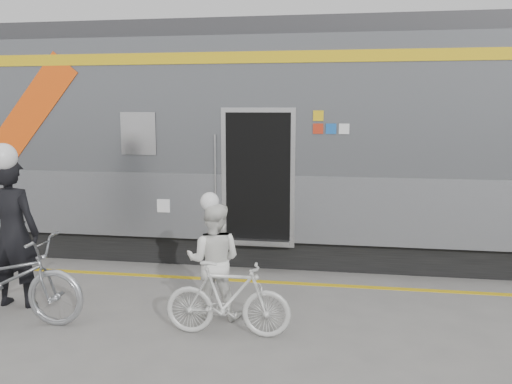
% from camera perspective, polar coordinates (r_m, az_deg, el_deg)
% --- Properties ---
extents(ground, '(90.00, 90.00, 0.00)m').
position_cam_1_polar(ground, '(6.69, -7.88, -14.83)').
color(ground, slate).
rests_on(ground, ground).
extents(train, '(24.00, 3.17, 4.10)m').
position_cam_1_polar(train, '(10.67, -10.22, 5.43)').
color(train, black).
rests_on(train, ground).
extents(safety_strip, '(24.00, 0.12, 0.01)m').
position_cam_1_polar(safety_strip, '(8.63, -3.59, -9.17)').
color(safety_strip, gold).
rests_on(safety_strip, ground).
extents(man, '(0.75, 0.50, 2.03)m').
position_cam_1_polar(man, '(7.99, -24.27, -3.93)').
color(man, black).
rests_on(man, ground).
extents(bicycle_left, '(2.14, 0.78, 1.12)m').
position_cam_1_polar(bicycle_left, '(7.55, -25.09, -8.29)').
color(bicycle_left, '#9FA2A7').
rests_on(bicycle_left, ground).
extents(woman, '(0.73, 0.58, 1.49)m').
position_cam_1_polar(woman, '(6.99, -4.46, -7.21)').
color(woman, white).
rests_on(woman, ground).
extents(bicycle_right, '(1.51, 0.45, 0.90)m').
position_cam_1_polar(bicycle_right, '(6.51, -3.00, -11.18)').
color(bicycle_right, silver).
rests_on(bicycle_right, ground).
extents(helmet_man, '(0.35, 0.35, 0.35)m').
position_cam_1_polar(helmet_man, '(7.83, -24.83, 4.61)').
color(helmet_man, white).
rests_on(helmet_man, man).
extents(helmet_woman, '(0.24, 0.24, 0.24)m').
position_cam_1_polar(helmet_woman, '(6.80, -4.55, -0.19)').
color(helmet_woman, white).
rests_on(helmet_woman, woman).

